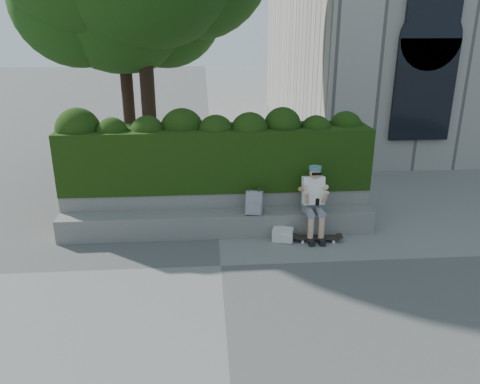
{
  "coord_description": "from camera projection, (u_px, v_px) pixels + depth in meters",
  "views": [
    {
      "loc": [
        -0.21,
        -6.98,
        3.83
      ],
      "look_at": [
        0.4,
        1.0,
        0.95
      ],
      "focal_mm": 35.0,
      "sensor_mm": 36.0,
      "label": 1
    }
  ],
  "objects": [
    {
      "name": "bench_ledge",
      "position": [
        218.0,
        224.0,
        8.95
      ],
      "size": [
        6.0,
        0.45,
        0.45
      ],
      "primitive_type": "cube",
      "color": "gray",
      "rests_on": "ground"
    },
    {
      "name": "backpack_plaid",
      "position": [
        254.0,
        203.0,
        8.76
      ],
      "size": [
        0.34,
        0.23,
        0.45
      ],
      "primitive_type": "cube",
      "rotation": [
        0.0,
        0.0,
        -0.24
      ],
      "color": "#9E9EA3",
      "rests_on": "bench_ledge"
    },
    {
      "name": "hedge",
      "position": [
        216.0,
        157.0,
        9.23
      ],
      "size": [
        6.0,
        1.0,
        1.2
      ],
      "primitive_type": "cube",
      "color": "black",
      "rests_on": "planter_wall"
    },
    {
      "name": "ground",
      "position": [
        221.0,
        266.0,
        7.86
      ],
      "size": [
        80.0,
        80.0,
        0.0
      ],
      "primitive_type": "plane",
      "color": "slate",
      "rests_on": "ground"
    },
    {
      "name": "person",
      "position": [
        314.0,
        199.0,
        8.73
      ],
      "size": [
        0.4,
        0.76,
        1.38
      ],
      "color": "slate",
      "rests_on": "ground"
    },
    {
      "name": "planter_wall",
      "position": [
        217.0,
        207.0,
        9.35
      ],
      "size": [
        6.0,
        0.5,
        0.75
      ],
      "primitive_type": "cube",
      "color": "gray",
      "rests_on": "ground"
    },
    {
      "name": "skateboard",
      "position": [
        318.0,
        238.0,
        8.73
      ],
      "size": [
        0.83,
        0.27,
        0.09
      ],
      "rotation": [
        0.0,
        0.0,
        -0.08
      ],
      "color": "black",
      "rests_on": "ground"
    },
    {
      "name": "backpack_ground",
      "position": [
        283.0,
        234.0,
        8.75
      ],
      "size": [
        0.43,
        0.36,
        0.24
      ],
      "primitive_type": "cube",
      "rotation": [
        0.0,
        0.0,
        -0.32
      ],
      "color": "beige",
      "rests_on": "ground"
    }
  ]
}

